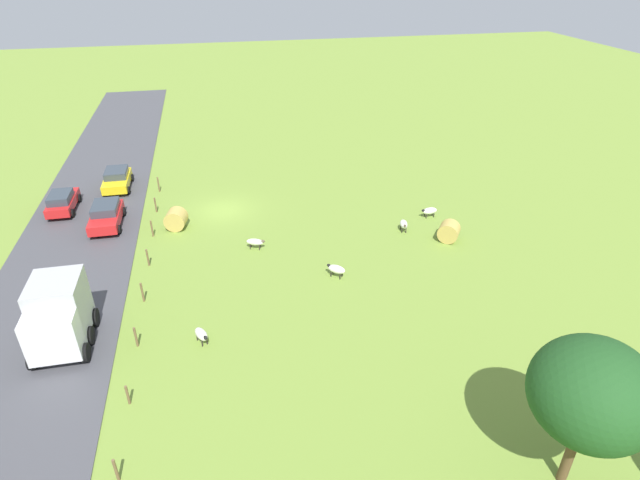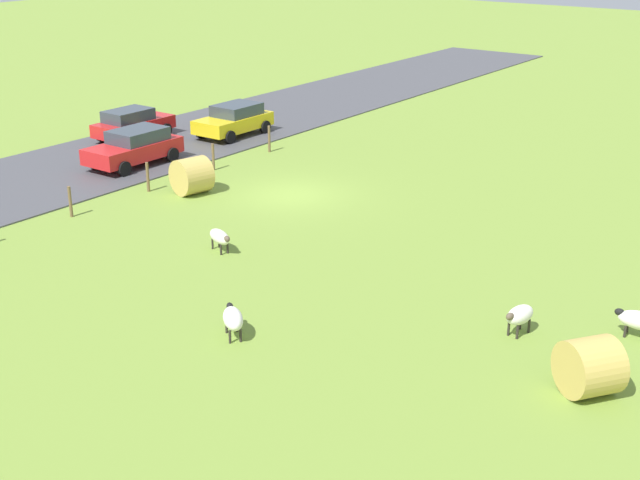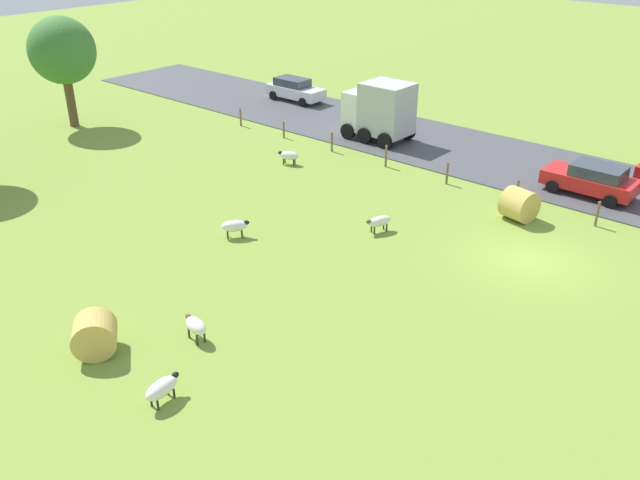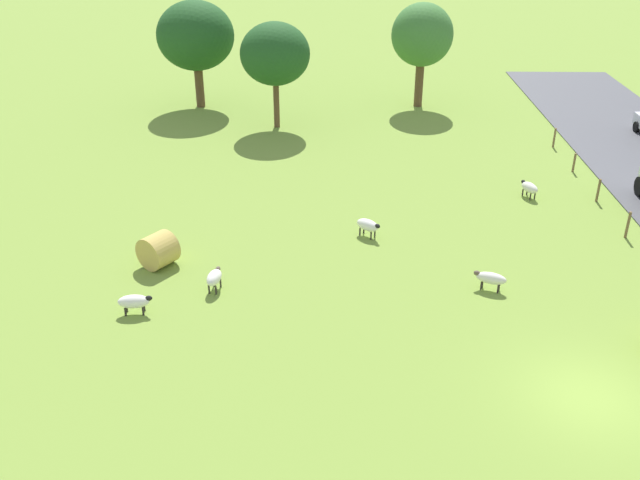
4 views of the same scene
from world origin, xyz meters
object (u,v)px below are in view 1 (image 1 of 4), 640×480
Objects in this scene: sheep_2 at (255,242)px; car_1 at (62,201)px; sheep_4 at (201,334)px; tree_0 at (592,393)px; car_0 at (106,215)px; hay_bale_1 at (449,231)px; car_3 at (117,179)px; sheep_3 at (430,211)px; hay_bale_0 at (176,219)px; sheep_1 at (336,269)px; truck_0 at (59,315)px; sheep_0 at (404,224)px.

car_1 reaches higher than sheep_2.
tree_0 reaches higher than sheep_4.
tree_0 reaches higher than car_0.
hay_bale_1 is 18.66m from tree_0.
sheep_4 is 18.17m from hay_bale_1.
car_1 is at bearing -32.08° from sheep_2.
car_3 is at bearing -134.28° from car_1.
hay_bale_0 is at bearing -6.63° from sheep_3.
car_3 reaches higher than sheep_3.
sheep_1 is 12.87m from hay_bale_0.
car_1 is (18.21, -12.99, 0.30)m from sheep_1.
sheep_1 is 0.29× the size of car_3.
truck_0 is at bearing 66.27° from hay_bale_0.
sheep_1 is 15.20m from truck_0.
hay_bale_0 is at bearing 121.44° from car_3.
sheep_2 is 1.08× the size of sheep_4.
hay_bale_1 is (-16.69, -7.17, 0.17)m from sheep_4.
tree_0 reaches higher than car_1.
sheep_4 is at bearing 169.48° from truck_0.
tree_0 is (-13.24, 10.76, 4.04)m from sheep_4.
sheep_1 is 9.23m from sheep_4.
sheep_0 reaches higher than sheep_3.
sheep_4 is 15.69m from car_0.
hay_bale_1 is 0.34× the size of car_1.
car_1 is at bearing -13.96° from sheep_3.
car_3 reaches higher than car_1.
sheep_2 is 9.51m from sheep_4.
tree_0 is at bearing 108.69° from sheep_1.
hay_bale_0 is at bearing -113.73° from truck_0.
car_1 is (23.34, -28.15, -3.71)m from tree_0.
car_3 is at bearing -89.33° from car_0.
sheep_2 is 13.30m from sheep_3.
car_1 reaches higher than hay_bale_0.
hay_bale_1 is at bearing -162.13° from sheep_1.
hay_bale_0 is at bearing -57.84° from tree_0.
hay_bale_1 is (0.08, 3.54, 0.19)m from sheep_3.
sheep_0 reaches higher than sheep_4.
car_3 is (14.69, -16.59, 0.32)m from sheep_1.
hay_bale_0 is (9.71, -8.44, 0.19)m from sheep_1.
sheep_0 is 7.60m from sheep_1.
car_3 is (10.20, -12.20, 0.36)m from sheep_2.
car_1 is (8.49, -4.55, 0.12)m from hay_bale_0.
car_1 is 5.03m from car_3.
truck_0 is at bearing 36.20° from sheep_2.
sheep_3 is 0.91× the size of hay_bale_1.
hay_bale_1 is at bearing 143.76° from sheep_0.
car_3 is at bearing -50.10° from sheep_2.
hay_bale_1 is (-13.07, 1.63, 0.19)m from sheep_2.
sheep_0 reaches higher than sheep_1.
car_1 is (24.23, -8.35, 0.30)m from sheep_0.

